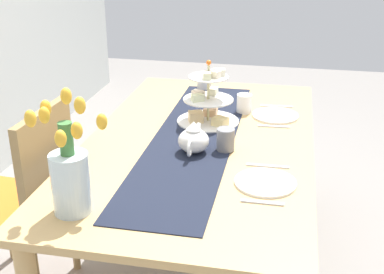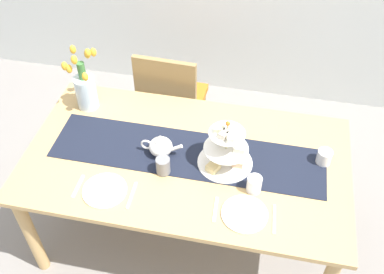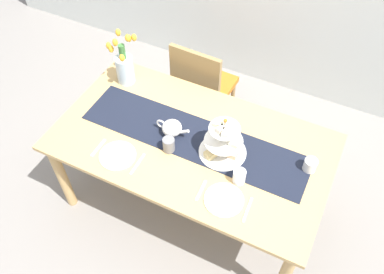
{
  "view_description": "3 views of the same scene",
  "coord_description": "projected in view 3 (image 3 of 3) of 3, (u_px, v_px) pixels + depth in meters",
  "views": [
    {
      "loc": [
        -2.06,
        -0.38,
        1.62
      ],
      "look_at": [
        -0.07,
        0.02,
        0.76
      ],
      "focal_mm": 47.82,
      "sensor_mm": 36.0,
      "label": 1
    },
    {
      "loc": [
        0.37,
        -1.63,
        2.54
      ],
      "look_at": [
        0.02,
        0.07,
        0.81
      ],
      "focal_mm": 41.89,
      "sensor_mm": 36.0,
      "label": 2
    },
    {
      "loc": [
        0.74,
        -1.49,
        2.73
      ],
      "look_at": [
        0.01,
        -0.02,
        0.79
      ],
      "focal_mm": 37.82,
      "sensor_mm": 36.0,
      "label": 3
    }
  ],
  "objects": [
    {
      "name": "ground_plane",
      "position": [
        192.0,
        200.0,
        3.15
      ],
      "size": [
        8.0,
        8.0,
        0.0
      ],
      "primitive_type": "plane",
      "color": "gray"
    },
    {
      "name": "dining_table",
      "position": [
        192.0,
        149.0,
        2.67
      ],
      "size": [
        1.78,
        0.99,
        0.72
      ],
      "color": "tan",
      "rests_on": "ground_plane"
    },
    {
      "name": "chair_left",
      "position": [
        202.0,
        85.0,
        3.27
      ],
      "size": [
        0.44,
        0.44,
        0.91
      ],
      "color": "olive",
      "rests_on": "ground_plane"
    },
    {
      "name": "table_runner",
      "position": [
        194.0,
        138.0,
        2.62
      ],
      "size": [
        1.52,
        0.36,
        0.0
      ],
      "primitive_type": "cube",
      "color": "black",
      "rests_on": "dining_table"
    },
    {
      "name": "tiered_cake_stand",
      "position": [
        223.0,
        143.0,
        2.47
      ],
      "size": [
        0.3,
        0.3,
        0.3
      ],
      "color": "beige",
      "rests_on": "table_runner"
    },
    {
      "name": "teapot",
      "position": [
        172.0,
        127.0,
        2.6
      ],
      "size": [
        0.24,
        0.13,
        0.14
      ],
      "color": "white",
      "rests_on": "table_runner"
    },
    {
      "name": "tulip_vase",
      "position": [
        124.0,
        65.0,
        2.86
      ],
      "size": [
        0.19,
        0.22,
        0.42
      ],
      "color": "silver",
      "rests_on": "dining_table"
    },
    {
      "name": "cream_jug",
      "position": [
        310.0,
        165.0,
        2.43
      ],
      "size": [
        0.08,
        0.08,
        0.08
      ],
      "primitive_type": "cylinder",
      "color": "white",
      "rests_on": "dining_table"
    },
    {
      "name": "dinner_plate_left",
      "position": [
        118.0,
        156.0,
        2.52
      ],
      "size": [
        0.23,
        0.23,
        0.01
      ],
      "primitive_type": "cylinder",
      "color": "white",
      "rests_on": "dining_table"
    },
    {
      "name": "fork_left",
      "position": [
        98.0,
        148.0,
        2.56
      ],
      "size": [
        0.02,
        0.15,
        0.01
      ],
      "primitive_type": "cube",
      "rotation": [
        0.0,
        0.0,
        -0.0
      ],
      "color": "silver",
      "rests_on": "dining_table"
    },
    {
      "name": "knife_left",
      "position": [
        138.0,
        164.0,
        2.48
      ],
      "size": [
        0.02,
        0.17,
        0.01
      ],
      "primitive_type": "cube",
      "rotation": [
        0.0,
        0.0,
        0.02
      ],
      "color": "silver",
      "rests_on": "dining_table"
    },
    {
      "name": "dinner_plate_right",
      "position": [
        224.0,
        200.0,
        2.31
      ],
      "size": [
        0.23,
        0.23,
        0.01
      ],
      "primitive_type": "cylinder",
      "color": "white",
      "rests_on": "dining_table"
    },
    {
      "name": "fork_right",
      "position": [
        201.0,
        190.0,
        2.36
      ],
      "size": [
        0.02,
        0.15,
        0.01
      ],
      "primitive_type": "cube",
      "rotation": [
        0.0,
        0.0,
        0.05
      ],
      "color": "silver",
      "rests_on": "dining_table"
    },
    {
      "name": "knife_right",
      "position": [
        247.0,
        210.0,
        2.27
      ],
      "size": [
        0.03,
        0.17,
        0.01
      ],
      "primitive_type": "cube",
      "rotation": [
        0.0,
        0.0,
        0.06
      ],
      "color": "silver",
      "rests_on": "dining_table"
    },
    {
      "name": "mug_grey",
      "position": [
        169.0,
        145.0,
        2.52
      ],
      "size": [
        0.08,
        0.08,
        0.09
      ],
      "primitive_type": "cylinder",
      "color": "slate",
      "rests_on": "table_runner"
    },
    {
      "name": "mug_white_text",
      "position": [
        239.0,
        177.0,
        2.37
      ],
      "size": [
        0.08,
        0.08,
        0.09
      ],
      "primitive_type": "cylinder",
      "color": "white",
      "rests_on": "dining_table"
    }
  ]
}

